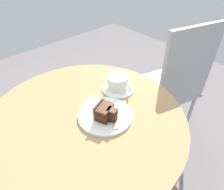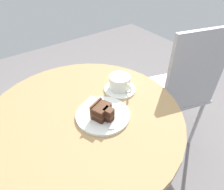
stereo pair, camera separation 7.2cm
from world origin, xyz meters
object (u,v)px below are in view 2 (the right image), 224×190
at_px(cake_plate, 103,115).
at_px(cafe_chair, 181,86).
at_px(coffee_cup, 120,82).
at_px(napkin, 98,109).
at_px(saucer, 120,89).
at_px(cake_slice, 102,112).
at_px(fork, 111,119).
at_px(teaspoon, 124,83).

xyz_separation_m(cake_plate, cafe_chair, (-0.05, 0.62, -0.16)).
distance_m(coffee_cup, napkin, 0.18).
bearing_deg(saucer, cake_slice, -57.71).
bearing_deg(napkin, cafe_chair, 91.04).
bearing_deg(fork, cafe_chair, 131.13).
bearing_deg(coffee_cup, cafe_chair, 83.81).
bearing_deg(saucer, cake_plate, -59.30).
bearing_deg(fork, saucer, 164.32).
bearing_deg(fork, cake_slice, -117.21).
bearing_deg(saucer, napkin, -71.11).
height_order(saucer, napkin, saucer).
height_order(teaspoon, fork, fork).
distance_m(napkin, cafe_chair, 0.64).
bearing_deg(napkin, saucer, 108.89).
bearing_deg(fork, napkin, -145.12).
bearing_deg(teaspoon, cake_slice, -116.14).
distance_m(saucer, cake_slice, 0.21).
distance_m(teaspoon, fork, 0.26).
relative_size(cake_slice, fork, 0.73).
distance_m(cake_slice, cafe_chair, 0.67).
distance_m(teaspoon, napkin, 0.22).
xyz_separation_m(saucer, fork, (0.14, -0.16, 0.01)).
bearing_deg(fork, coffee_cup, 164.53).
xyz_separation_m(cake_slice, fork, (0.03, 0.02, -0.03)).
distance_m(fork, napkin, 0.09).
bearing_deg(teaspoon, fork, -107.88).
distance_m(coffee_cup, teaspoon, 0.05).
height_order(saucer, fork, fork).
distance_m(cake_slice, napkin, 0.07).
height_order(saucer, cafe_chair, cafe_chair).
relative_size(saucer, teaspoon, 1.62).
xyz_separation_m(cake_slice, cafe_chair, (-0.07, 0.64, -0.19)).
distance_m(fork, cafe_chair, 0.65).
height_order(coffee_cup, teaspoon, coffee_cup).
height_order(cake_plate, cake_slice, cake_slice).
bearing_deg(cake_plate, teaspoon, 120.21).
xyz_separation_m(cake_slice, napkin, (-0.06, 0.01, -0.04)).
height_order(saucer, cake_plate, cake_plate).
bearing_deg(cake_slice, napkin, 165.39).
xyz_separation_m(cake_plate, cake_slice, (0.01, -0.01, 0.04)).
distance_m(teaspoon, cake_plate, 0.24).
distance_m(saucer, cafe_chair, 0.48).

